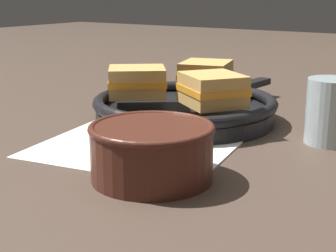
{
  "coord_description": "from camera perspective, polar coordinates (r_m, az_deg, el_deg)",
  "views": [
    {
      "loc": [
        0.4,
        -0.53,
        0.21
      ],
      "look_at": [
        0.04,
        0.01,
        0.03
      ],
      "focal_mm": 55.0,
      "sensor_mm": 36.0,
      "label": 1
    }
  ],
  "objects": [
    {
      "name": "napkin",
      "position": [
        0.69,
        -3.72,
        -2.28
      ],
      "size": [
        0.29,
        0.25,
        0.0
      ],
      "color": "white",
      "rests_on": "ground_plane"
    },
    {
      "name": "ground_plane",
      "position": [
        0.69,
        -3.0,
        -2.43
      ],
      "size": [
        4.0,
        4.0,
        0.0
      ],
      "primitive_type": "plane",
      "color": "#47382D"
    },
    {
      "name": "sandwich_near_left",
      "position": [
        0.88,
        4.22,
        5.65
      ],
      "size": [
        0.1,
        0.11,
        0.05
      ],
      "rotation": [
        0.0,
        0.0,
        3.42
      ],
      "color": "tan",
      "rests_on": "skillet"
    },
    {
      "name": "drinking_glass",
      "position": [
        0.74,
        17.68,
        1.56
      ],
      "size": [
        0.07,
        0.07,
        0.09
      ],
      "color": "silver",
      "rests_on": "ground_plane"
    },
    {
      "name": "sandwich_far_left",
      "position": [
        0.76,
        4.96,
        4.04
      ],
      "size": [
        0.12,
        0.12,
        0.05
      ],
      "rotation": [
        0.0,
        0.0,
        7.24
      ],
      "color": "tan",
      "rests_on": "skillet"
    },
    {
      "name": "skillet",
      "position": [
        0.83,
        1.96,
        1.97
      ],
      "size": [
        0.29,
        0.42,
        0.04
      ],
      "color": "black",
      "rests_on": "ground_plane"
    },
    {
      "name": "sandwich_near_right",
      "position": [
        0.82,
        -3.45,
        4.91
      ],
      "size": [
        0.12,
        0.12,
        0.05
      ],
      "rotation": [
        0.0,
        0.0,
        5.38
      ],
      "color": "tan",
      "rests_on": "skillet"
    },
    {
      "name": "soup_bowl",
      "position": [
        0.57,
        -1.8,
        -2.46
      ],
      "size": [
        0.14,
        0.14,
        0.06
      ],
      "color": "#4C2319",
      "rests_on": "ground_plane"
    },
    {
      "name": "spoon",
      "position": [
        0.67,
        -0.78,
        -2.34
      ],
      "size": [
        0.17,
        0.03,
        0.01
      ],
      "rotation": [
        0.0,
        0.0,
        0.04
      ],
      "color": "silver",
      "rests_on": "napkin"
    }
  ]
}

